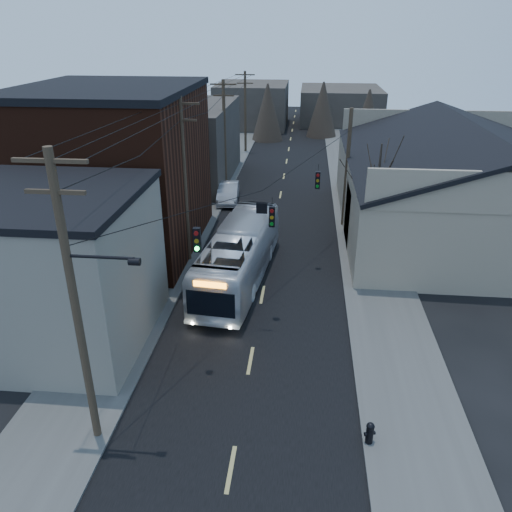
{
  "coord_description": "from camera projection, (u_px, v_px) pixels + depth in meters",
  "views": [
    {
      "loc": [
        2.06,
        -10.0,
        13.49
      ],
      "look_at": [
        -0.21,
        12.59,
        3.0
      ],
      "focal_mm": 35.0,
      "sensor_mm": 36.0,
      "label": 1
    }
  ],
  "objects": [
    {
      "name": "bare_tree",
      "position": [
        376.0,
        202.0,
        30.84
      ],
      "size": [
        0.4,
        0.4,
        7.2
      ],
      "primitive_type": "cone",
      "color": "black",
      "rests_on": "ground"
    },
    {
      "name": "building_clapboard",
      "position": [
        53.0,
        271.0,
        22.36
      ],
      "size": [
        8.0,
        8.0,
        7.0
      ],
      "primitive_type": "cube",
      "color": "gray",
      "rests_on": "ground"
    },
    {
      "name": "building_far_left",
      "position": [
        252.0,
        105.0,
        72.87
      ],
      "size": [
        10.0,
        12.0,
        6.0
      ],
      "primitive_type": "cube",
      "color": "#37312C",
      "rests_on": "ground"
    },
    {
      "name": "building_left_far",
      "position": [
        183.0,
        143.0,
        46.79
      ],
      "size": [
        9.0,
        14.0,
        7.0
      ],
      "primitive_type": "cube",
      "color": "#37312C",
      "rests_on": "ground"
    },
    {
      "name": "fire_hydrant",
      "position": [
        370.0,
        432.0,
        17.44
      ],
      "size": [
        0.42,
        0.3,
        0.86
      ],
      "rotation": [
        0.0,
        0.0,
        0.31
      ],
      "color": "black",
      "rests_on": "sidewalk_right"
    },
    {
      "name": "building_brick",
      "position": [
        115.0,
        173.0,
        31.75
      ],
      "size": [
        10.0,
        12.0,
        10.0
      ],
      "primitive_type": "cube",
      "color": "black",
      "rests_on": "ground"
    },
    {
      "name": "bus",
      "position": [
        239.0,
        255.0,
        28.43
      ],
      "size": [
        3.89,
        11.84,
        3.24
      ],
      "primitive_type": "imported",
      "rotation": [
        0.0,
        0.0,
        3.04
      ],
      "color": "silver",
      "rests_on": "ground"
    },
    {
      "name": "sidewalk_left",
      "position": [
        203.0,
        199.0,
        42.54
      ],
      "size": [
        4.0,
        110.0,
        0.12
      ],
      "primitive_type": "cube",
      "color": "#474744",
      "rests_on": "ground"
    },
    {
      "name": "warehouse",
      "position": [
        460.0,
        194.0,
        35.15
      ],
      "size": [
        16.16,
        20.6,
        7.73
      ],
      "color": "gray",
      "rests_on": "ground"
    },
    {
      "name": "building_far_right",
      "position": [
        340.0,
        105.0,
        76.42
      ],
      "size": [
        12.0,
        14.0,
        5.0
      ],
      "primitive_type": "cube",
      "color": "#37312C",
      "rests_on": "ground"
    },
    {
      "name": "utility_lines",
      "position": [
        231.0,
        160.0,
        34.89
      ],
      "size": [
        11.24,
        45.28,
        10.5
      ],
      "color": "#382B1E",
      "rests_on": "ground"
    },
    {
      "name": "sidewalk_right",
      "position": [
        357.0,
        204.0,
        41.36
      ],
      "size": [
        4.0,
        110.0,
        0.12
      ],
      "primitive_type": "cube",
      "color": "#474744",
      "rests_on": "ground"
    },
    {
      "name": "road_surface",
      "position": [
        279.0,
        202.0,
        41.97
      ],
      "size": [
        9.0,
        110.0,
        0.02
      ],
      "primitive_type": "cube",
      "color": "black",
      "rests_on": "ground"
    },
    {
      "name": "parked_car",
      "position": [
        228.0,
        192.0,
        41.84
      ],
      "size": [
        2.08,
        4.9,
        1.57
      ],
      "primitive_type": "imported",
      "rotation": [
        0.0,
        0.0,
        0.09
      ],
      "color": "#9A9CA1",
      "rests_on": "ground"
    }
  ]
}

